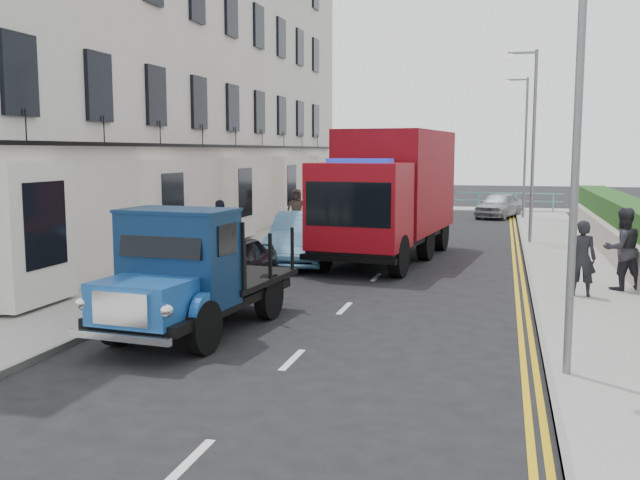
{
  "coord_description": "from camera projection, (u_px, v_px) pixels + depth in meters",
  "views": [
    {
      "loc": [
        3.29,
        -12.96,
        3.44
      ],
      "look_at": [
        -0.75,
        2.76,
        1.4
      ],
      "focal_mm": 40.0,
      "sensor_mm": 36.0,
      "label": 1
    }
  ],
  "objects": [
    {
      "name": "seafront_railing",
      "position": [
        443.0,
        201.0,
        40.72
      ],
      "size": [
        13.0,
        0.08,
        1.11
      ],
      "color": "#59B2A5",
      "rests_on": "ground"
    },
    {
      "name": "lamp_mid",
      "position": [
        530.0,
        135.0,
        25.62
      ],
      "size": [
        1.23,
        0.18,
        7.0
      ],
      "color": "slate",
      "rests_on": "ground"
    },
    {
      "name": "terrace_west",
      "position": [
        168.0,
        54.0,
        27.64
      ],
      "size": [
        6.31,
        30.2,
        14.25
      ],
      "color": "white",
      "rests_on": "ground"
    },
    {
      "name": "parked_car_rear",
      "position": [
        365.0,
        211.0,
        31.41
      ],
      "size": [
        2.25,
        5.46,
        1.58
      ],
      "primitive_type": "imported",
      "rotation": [
        0.0,
        0.0,
        -0.01
      ],
      "color": "#A7A6AA",
      "rests_on": "ground"
    },
    {
      "name": "seafront_car_left",
      "position": [
        372.0,
        202.0,
        38.23
      ],
      "size": [
        2.95,
        5.13,
        1.35
      ],
      "primitive_type": "imported",
      "rotation": [
        0.0,
        0.0,
        2.99
      ],
      "color": "black",
      "rests_on": "ground"
    },
    {
      "name": "parked_car_front",
      "position": [
        225.0,
        265.0,
        17.26
      ],
      "size": [
        1.69,
        4.05,
        1.37
      ],
      "primitive_type": "imported",
      "rotation": [
        0.0,
        0.0,
        -0.02
      ],
      "color": "black",
      "rests_on": "ground"
    },
    {
      "name": "pedestrian_east_far",
      "position": [
        622.0,
        249.0,
        17.02
      ],
      "size": [
        1.18,
        1.07,
        1.97
      ],
      "primitive_type": "imported",
      "rotation": [
        0.0,
        0.0,
        3.56
      ],
      "color": "#2A2730",
      "rests_on": "pavement_east"
    },
    {
      "name": "bedford_lorry",
      "position": [
        184.0,
        280.0,
        13.03
      ],
      "size": [
        2.42,
        5.16,
        2.36
      ],
      "rotation": [
        0.0,
        0.0,
        -0.1
      ],
      "color": "black",
      "rests_on": "ground"
    },
    {
      "name": "pedestrian_east_near",
      "position": [
        582.0,
        258.0,
        16.29
      ],
      "size": [
        0.69,
        0.5,
        1.76
      ],
      "primitive_type": "imported",
      "rotation": [
        0.0,
        0.0,
        3.01
      ],
      "color": "black",
      "rests_on": "pavement_east"
    },
    {
      "name": "ground",
      "position": [
        322.0,
        331.0,
        13.7
      ],
      "size": [
        120.0,
        120.0,
        0.0
      ],
      "primitive_type": "plane",
      "color": "black",
      "rests_on": "ground"
    },
    {
      "name": "lamp_far",
      "position": [
        523.0,
        139.0,
        35.23
      ],
      "size": [
        1.23,
        0.18,
        7.0
      ],
      "color": "slate",
      "rests_on": "ground"
    },
    {
      "name": "pavement_west",
      "position": [
        237.0,
        253.0,
        23.62
      ],
      "size": [
        2.4,
        38.0,
        0.12
      ],
      "primitive_type": "cube",
      "color": "gray",
      "rests_on": "ground"
    },
    {
      "name": "red_lorry",
      "position": [
        390.0,
        191.0,
        22.47
      ],
      "size": [
        3.52,
        8.03,
        4.08
      ],
      "rotation": [
        0.0,
        0.0,
        -0.12
      ],
      "color": "black",
      "rests_on": "ground"
    },
    {
      "name": "seafront_car_right",
      "position": [
        499.0,
        205.0,
        36.7
      ],
      "size": [
        2.68,
        4.14,
        1.31
      ],
      "primitive_type": "imported",
      "rotation": [
        0.0,
        0.0,
        -0.32
      ],
      "color": "#9FA0A3",
      "rests_on": "ground"
    },
    {
      "name": "pavement_east",
      "position": [
        571.0,
        266.0,
        21.03
      ],
      "size": [
        2.6,
        38.0,
        0.12
      ],
      "primitive_type": "cube",
      "color": "gray",
      "rests_on": "ground"
    },
    {
      "name": "sea_plane",
      "position": [
        469.0,
        185.0,
        71.35
      ],
      "size": [
        120.0,
        120.0,
        0.0
      ],
      "primitive_type": "plane",
      "color": "slate",
      "rests_on": "ground"
    },
    {
      "name": "promenade",
      "position": [
        444.0,
        209.0,
        41.56
      ],
      "size": [
        30.0,
        2.5,
        0.12
      ],
      "primitive_type": "cube",
      "color": "gray",
      "rests_on": "ground"
    },
    {
      "name": "pedestrian_west_far",
      "position": [
        296.0,
        210.0,
        29.59
      ],
      "size": [
        0.95,
        0.72,
        1.75
      ],
      "primitive_type": "imported",
      "rotation": [
        0.0,
        0.0,
        0.2
      ],
      "color": "#362B27",
      "rests_on": "pavement_west"
    },
    {
      "name": "parked_car_mid",
      "position": [
        303.0,
        238.0,
        21.83
      ],
      "size": [
        2.16,
        4.87,
        1.56
      ],
      "primitive_type": "imported",
      "rotation": [
        0.0,
        0.0,
        0.11
      ],
      "color": "#5D98C7",
      "rests_on": "ground"
    },
    {
      "name": "lamp_near",
      "position": [
        569.0,
        112.0,
        10.25
      ],
      "size": [
        1.23,
        0.18,
        7.0
      ],
      "color": "slate",
      "rests_on": "ground"
    },
    {
      "name": "pedestrian_west_near",
      "position": [
        221.0,
        234.0,
        20.13
      ],
      "size": [
        1.22,
        1.0,
        1.95
      ],
      "primitive_type": "imported",
      "rotation": [
        0.0,
        0.0,
        3.7
      ],
      "color": "black",
      "rests_on": "pavement_west"
    }
  ]
}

